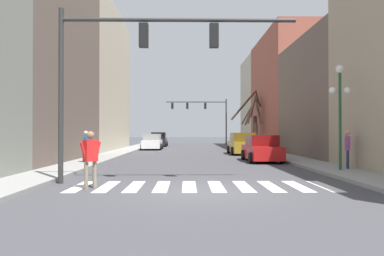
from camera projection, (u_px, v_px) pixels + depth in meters
ground_plane at (204, 191)px, 11.30m from camera, size 240.00×240.00×0.00m
building_row_left at (47, 68)px, 25.85m from camera, size 6.00×38.18×13.61m
building_row_right at (318, 89)px, 30.46m from camera, size 6.00×48.26×11.60m
crosswalk_stripes at (203, 186)px, 12.35m from camera, size 8.55×2.60×0.01m
traffic_signal_near at (133, 54)px, 13.14m from camera, size 8.35×0.28×6.15m
traffic_signal_far at (204, 110)px, 51.74m from camera, size 8.38×0.28×6.36m
street_lamp_right_corner at (340, 96)px, 16.31m from camera, size 0.95×0.36×4.59m
car_parked_left_near at (242, 144)px, 30.19m from camera, size 2.18×4.57×1.74m
car_parked_left_far at (159, 140)px, 46.46m from camera, size 2.12×4.23×1.76m
car_driving_away_lane at (262, 149)px, 22.83m from camera, size 2.04×4.60×1.61m
car_parked_right_far at (152, 142)px, 38.06m from camera, size 2.06×4.22×1.61m
pedestrian_near_right_corner at (86, 144)px, 20.39m from camera, size 0.28×0.74×1.72m
pedestrian_crossing_street at (348, 146)px, 16.90m from camera, size 0.37×0.73×1.74m
pedestrian_on_right_sidewalk at (90, 155)px, 11.89m from camera, size 0.59×0.65×1.83m
street_tree_right_far at (254, 122)px, 37.29m from camera, size 2.06×3.29×5.23m
street_tree_right_mid at (254, 120)px, 38.81m from camera, size 4.49×2.91×6.03m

